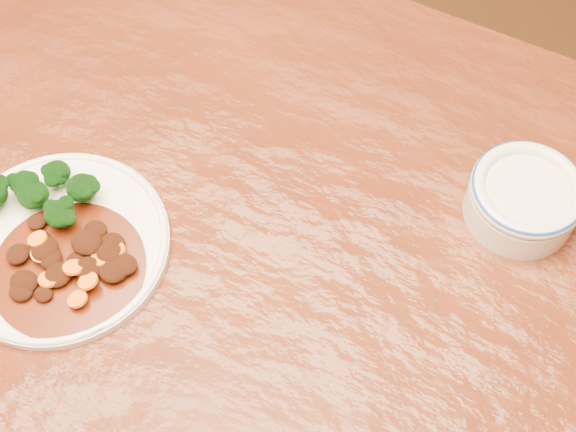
% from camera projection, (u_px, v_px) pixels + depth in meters
% --- Properties ---
extents(dining_table, '(1.60, 1.08, 0.75)m').
position_uv_depth(dining_table, '(167.00, 275.00, 0.91)').
color(dining_table, '#51210E').
rests_on(dining_table, ground).
extents(dinner_plate, '(0.23, 0.23, 0.01)m').
position_uv_depth(dinner_plate, '(59.00, 244.00, 0.83)').
color(dinner_plate, silver).
rests_on(dinner_plate, dining_table).
extents(broccoli_florets, '(0.12, 0.08, 0.04)m').
position_uv_depth(broccoli_florets, '(40.00, 192.00, 0.83)').
color(broccoli_florets, '#689B50').
rests_on(broccoli_florets, dinner_plate).
extents(mince_stew, '(0.16, 0.16, 0.02)m').
position_uv_depth(mince_stew, '(72.00, 262.00, 0.81)').
color(mince_stew, '#4D1608').
rests_on(mince_stew, dinner_plate).
extents(dip_bowl, '(0.12, 0.12, 0.05)m').
position_uv_depth(dip_bowl, '(524.00, 198.00, 0.83)').
color(dip_bowl, beige).
rests_on(dip_bowl, dining_table).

